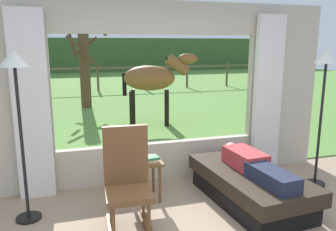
# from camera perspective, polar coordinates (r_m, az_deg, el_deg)

# --- Properties ---
(back_wall_with_window) EXTENTS (5.20, 0.12, 2.55)m
(back_wall_with_window) POSITION_cam_1_polar(r_m,az_deg,el_deg) (4.81, -1.58, 3.42)
(back_wall_with_window) COLOR #BCB29E
(back_wall_with_window) RESTS_ON ground_plane
(curtain_panel_left) EXTENTS (0.44, 0.10, 2.40)m
(curtain_panel_left) POSITION_cam_1_polar(r_m,az_deg,el_deg) (4.54, -22.15, 1.38)
(curtain_panel_left) COLOR silver
(curtain_panel_left) RESTS_ON ground_plane
(curtain_panel_right) EXTENTS (0.44, 0.10, 2.40)m
(curtain_panel_right) POSITION_cam_1_polar(r_m,az_deg,el_deg) (5.38, 16.51, 3.32)
(curtain_panel_right) COLOR silver
(curtain_panel_right) RESTS_ON ground_plane
(outdoor_pasture_lawn) EXTENTS (36.00, 21.68, 0.02)m
(outdoor_pasture_lawn) POSITION_cam_1_polar(r_m,az_deg,el_deg) (15.66, -12.06, 4.57)
(outdoor_pasture_lawn) COLOR #568438
(outdoor_pasture_lawn) RESTS_ON ground_plane
(distant_hill_ridge) EXTENTS (36.00, 2.00, 2.40)m
(distant_hill_ridge) POSITION_cam_1_polar(r_m,az_deg,el_deg) (25.37, -14.09, 9.93)
(distant_hill_ridge) COLOR #3A5B2D
(distant_hill_ridge) RESTS_ON ground_plane
(recliner_sofa) EXTENTS (1.04, 1.77, 0.42)m
(recliner_sofa) POSITION_cam_1_polar(r_m,az_deg,el_deg) (4.44, 13.70, -11.53)
(recliner_sofa) COLOR black
(recliner_sofa) RESTS_ON ground_plane
(reclining_person) EXTENTS (0.39, 1.44, 0.22)m
(reclining_person) POSITION_cam_1_polar(r_m,az_deg,el_deg) (4.29, 14.24, -8.06)
(reclining_person) COLOR #B23338
(reclining_person) RESTS_ON recliner_sofa
(rocking_chair) EXTENTS (0.51, 0.71, 1.12)m
(rocking_chair) POSITION_cam_1_polar(r_m,az_deg,el_deg) (3.67, -6.91, -10.86)
(rocking_chair) COLOR brown
(rocking_chair) RESTS_ON ground_plane
(side_table) EXTENTS (0.44, 0.44, 0.52)m
(side_table) POSITION_cam_1_polar(r_m,az_deg,el_deg) (4.36, -4.18, -8.75)
(side_table) COLOR brown
(side_table) RESTS_ON ground_plane
(potted_plant) EXTENTS (0.22, 0.22, 0.32)m
(potted_plant) POSITION_cam_1_polar(r_m,az_deg,el_deg) (4.31, -5.46, -5.12)
(potted_plant) COLOR silver
(potted_plant) RESTS_ON side_table
(book_stack) EXTENTS (0.19, 0.15, 0.06)m
(book_stack) POSITION_cam_1_polar(r_m,az_deg,el_deg) (4.28, -2.80, -7.39)
(book_stack) COLOR beige
(book_stack) RESTS_ON side_table
(floor_lamp_left) EXTENTS (0.32, 0.32, 1.92)m
(floor_lamp_left) POSITION_cam_1_polar(r_m,az_deg,el_deg) (3.90, -24.34, 4.75)
(floor_lamp_left) COLOR black
(floor_lamp_left) RESTS_ON ground_plane
(floor_lamp_right) EXTENTS (0.32, 0.32, 1.90)m
(floor_lamp_right) POSITION_cam_1_polar(r_m,az_deg,el_deg) (4.99, 25.06, 5.91)
(floor_lamp_right) COLOR black
(floor_lamp_right) RESTS_ON ground_plane
(horse) EXTENTS (1.82, 0.89, 1.73)m
(horse) POSITION_cam_1_polar(r_m,az_deg,el_deg) (8.12, -2.61, 6.26)
(horse) COLOR brown
(horse) RESTS_ON outdoor_pasture_lawn
(pasture_tree) EXTENTS (1.24, 1.13, 2.94)m
(pasture_tree) POSITION_cam_1_polar(r_m,az_deg,el_deg) (10.73, -13.98, 8.51)
(pasture_tree) COLOR #4C3823
(pasture_tree) RESTS_ON outdoor_pasture_lawn
(pasture_fence_line) EXTENTS (16.10, 0.10, 1.10)m
(pasture_fence_line) POSITION_cam_1_polar(r_m,az_deg,el_deg) (14.55, -11.83, 6.94)
(pasture_fence_line) COLOR brown
(pasture_fence_line) RESTS_ON outdoor_pasture_lawn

